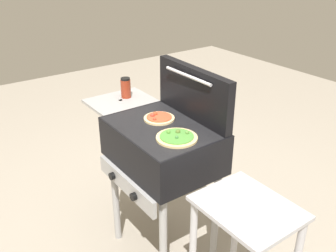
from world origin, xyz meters
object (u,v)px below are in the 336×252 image
object	(u,v)px
pizza_pepperoni	(159,118)
pizza_veggie	(177,137)
sauce_jar	(126,88)
prep_table	(244,244)

from	to	relation	value
pizza_pepperoni	pizza_veggie	world-z (taller)	same
sauce_jar	pizza_pepperoni	bearing A→B (deg)	-3.21
sauce_jar	prep_table	size ratio (longest dim) A/B	0.18
pizza_pepperoni	sauce_jar	size ratio (longest dim) A/B	1.33
pizza_pepperoni	pizza_veggie	size ratio (longest dim) A/B	0.82
pizza_pepperoni	prep_table	world-z (taller)	pizza_pepperoni
pizza_veggie	sauce_jar	bearing A→B (deg)	172.85
sauce_jar	prep_table	xyz separation A→B (m)	(1.16, -0.06, -0.42)
sauce_jar	pizza_veggie	bearing A→B (deg)	-7.15
pizza_pepperoni	sauce_jar	bearing A→B (deg)	176.79
pizza_pepperoni	sauce_jar	distance (m)	0.42
prep_table	sauce_jar	bearing A→B (deg)	177.22
sauce_jar	prep_table	world-z (taller)	sauce_jar
pizza_veggie	prep_table	bearing A→B (deg)	3.21
sauce_jar	prep_table	distance (m)	1.24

